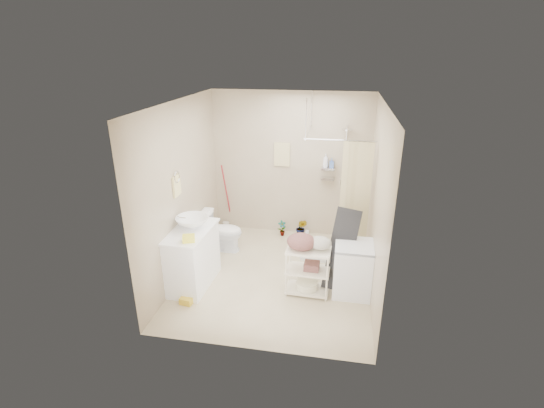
{
  "coord_description": "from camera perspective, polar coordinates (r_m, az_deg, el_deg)",
  "views": [
    {
      "loc": [
        0.87,
        -5.13,
        3.27
      ],
      "look_at": [
        -0.09,
        0.25,
        1.08
      ],
      "focal_mm": 26.0,
      "sensor_mm": 36.0,
      "label": 1
    }
  ],
  "objects": [
    {
      "name": "laundry_rack",
      "position": [
        5.58,
        5.23,
        -9.04
      ],
      "size": [
        0.62,
        0.38,
        0.83
      ],
      "primitive_type": null,
      "rotation": [
        0.0,
        0.0,
        -0.04
      ],
      "color": "white",
      "rests_on": "ground"
    },
    {
      "name": "tp_holder",
      "position": [
        6.19,
        -11.98,
        -3.04
      ],
      "size": [
        0.08,
        0.12,
        0.14
      ],
      "primitive_type": null,
      "color": "white",
      "rests_on": "wall_left"
    },
    {
      "name": "toilet",
      "position": [
        6.78,
        -7.27,
        -3.88
      ],
      "size": [
        0.69,
        0.4,
        0.7
      ],
      "primitive_type": "imported",
      "rotation": [
        0.0,
        0.0,
        1.56
      ],
      "color": "white",
      "rests_on": "ground"
    },
    {
      "name": "wall_left",
      "position": [
        5.94,
        -12.95,
        1.88
      ],
      "size": [
        0.04,
        3.2,
        2.6
      ],
      "primitive_type": "cube",
      "color": "#BCAB91",
      "rests_on": "ground"
    },
    {
      "name": "towel_ring",
      "position": [
        5.71,
        -13.66,
        2.79
      ],
      "size": [
        0.04,
        0.22,
        0.34
      ],
      "primitive_type": null,
      "color": "#FCEC96",
      "rests_on": "wall_left"
    },
    {
      "name": "vanity",
      "position": [
        5.87,
        -11.56,
        -7.57
      ],
      "size": [
        0.6,
        1.02,
        0.87
      ],
      "primitive_type": "cube",
      "rotation": [
        0.0,
        0.0,
        -0.05
      ],
      "color": "white",
      "rests_on": "ground"
    },
    {
      "name": "potted_plant_b",
      "position": [
        7.24,
        4.28,
        -3.5
      ],
      "size": [
        0.23,
        0.2,
        0.37
      ],
      "primitive_type": "imported",
      "rotation": [
        0.0,
        0.0,
        -0.23
      ],
      "color": "brown",
      "rests_on": "ground"
    },
    {
      "name": "wall_front",
      "position": [
        4.13,
        -3.25,
        -6.71
      ],
      "size": [
        2.8,
        0.04,
        2.6
      ],
      "primitive_type": "cube",
      "color": "#BCAB91",
      "rests_on": "ground"
    },
    {
      "name": "mop",
      "position": [
        7.44,
        -6.88,
        1.03
      ],
      "size": [
        0.16,
        0.16,
        1.3
      ],
      "primitive_type": null,
      "rotation": [
        0.0,
        0.0,
        0.4
      ],
      "color": "maroon",
      "rests_on": "ground"
    },
    {
      "name": "washing_machine",
      "position": [
        5.7,
        11.59,
        -9.15
      ],
      "size": [
        0.52,
        0.54,
        0.76
      ],
      "primitive_type": "cube",
      "rotation": [
        0.0,
        0.0,
        -0.01
      ],
      "color": "white",
      "rests_on": "ground"
    },
    {
      "name": "wall_right",
      "position": [
        5.52,
        14.97,
        0.12
      ],
      "size": [
        0.04,
        3.2,
        2.6
      ],
      "primitive_type": "cube",
      "color": "#BCAB91",
      "rests_on": "ground"
    },
    {
      "name": "ceiling",
      "position": [
        5.24,
        0.54,
        14.47
      ],
      "size": [
        2.8,
        3.2,
        0.04
      ],
      "primitive_type": "cube",
      "color": "silver",
      "rests_on": "ground"
    },
    {
      "name": "sink",
      "position": [
        5.71,
        -11.44,
        -2.62
      ],
      "size": [
        0.48,
        0.48,
        0.16
      ],
      "primitive_type": "imported",
      "rotation": [
        0.0,
        0.0,
        -0.02
      ],
      "color": "white",
      "rests_on": "vanity"
    },
    {
      "name": "shampoo_bottle_b",
      "position": [
        6.91,
        8.63,
        5.89
      ],
      "size": [
        0.08,
        0.08,
        0.16
      ],
      "primitive_type": "imported",
      "rotation": [
        0.0,
        0.0,
        0.05
      ],
      "color": "#4A69B1",
      "rests_on": "shower"
    },
    {
      "name": "floor_basket",
      "position": [
        5.65,
        -12.27,
        -13.34
      ],
      "size": [
        0.27,
        0.22,
        0.13
      ],
      "primitive_type": "cube",
      "rotation": [
        0.0,
        0.0,
        -0.16
      ],
      "color": "yellow",
      "rests_on": "ground"
    },
    {
      "name": "hanging_towel",
      "position": [
        7.01,
        1.46,
        7.19
      ],
      "size": [
        0.28,
        0.03,
        0.42
      ],
      "primitive_type": "cube",
      "color": "beige",
      "rests_on": "wall_back"
    },
    {
      "name": "shampoo_bottle_a",
      "position": [
        6.91,
        7.77,
        6.26
      ],
      "size": [
        0.11,
        0.11,
        0.24
      ],
      "primitive_type": "imported",
      "rotation": [
        0.0,
        0.0,
        -0.17
      ],
      "color": "white",
      "rests_on": "shower"
    },
    {
      "name": "floor",
      "position": [
        6.14,
        0.45,
        -10.35
      ],
      "size": [
        3.2,
        3.2,
        0.0
      ],
      "primitive_type": "plane",
      "color": "beige",
      "rests_on": "ground"
    },
    {
      "name": "ironing_board",
      "position": [
        5.67,
        10.03,
        -6.51
      ],
      "size": [
        0.35,
        0.11,
        1.23
      ],
      "primitive_type": null,
      "rotation": [
        0.0,
        0.0,
        -0.03
      ],
      "color": "black",
      "rests_on": "ground"
    },
    {
      "name": "counter_basket",
      "position": [
        5.34,
        -11.97,
        -4.9
      ],
      "size": [
        0.19,
        0.17,
        0.09
      ],
      "primitive_type": "cube",
      "rotation": [
        0.0,
        0.0,
        0.32
      ],
      "color": "#FAF039",
      "rests_on": "vanity"
    },
    {
      "name": "potted_plant_a",
      "position": [
        7.29,
        1.47,
        -3.53
      ],
      "size": [
        0.19,
        0.18,
        0.3
      ],
      "primitive_type": "imported",
      "rotation": [
        0.0,
        0.0,
        0.62
      ],
      "color": "#9A5636",
      "rests_on": "ground"
    },
    {
      "name": "wall_back",
      "position": [
        7.06,
        2.68,
        5.6
      ],
      "size": [
        2.8,
        0.04,
        2.6
      ],
      "primitive_type": "cube",
      "color": "#BCAB91",
      "rests_on": "ground"
    },
    {
      "name": "shower",
      "position": [
        6.56,
        9.37,
        1.75
      ],
      "size": [
        1.1,
        1.1,
        2.1
      ],
      "primitive_type": null,
      "color": "silver",
      "rests_on": "ground"
    }
  ]
}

